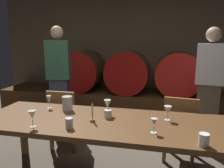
{
  "coord_description": "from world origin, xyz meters",
  "views": [
    {
      "loc": [
        0.61,
        -1.95,
        1.55
      ],
      "look_at": [
        0.04,
        0.67,
        1.01
      ],
      "focal_mm": 34.23,
      "sensor_mm": 36.0,
      "label": 1
    }
  ],
  "objects_px": {
    "cup_right": "(204,140)",
    "wine_glass_right": "(154,123)",
    "cup_center": "(108,114)",
    "wine_barrel_right": "(177,73)",
    "dining_table": "(109,127)",
    "candle_center": "(92,116)",
    "cup_left": "(69,123)",
    "guest_right": "(209,88)",
    "pitcher": "(67,103)",
    "wine_glass_center": "(107,104)",
    "chair_right": "(180,126)",
    "wine_glass_far_left": "(49,100)",
    "wine_glass_left": "(32,115)",
    "chair_left": "(65,117)",
    "guest_left": "(59,78)",
    "wine_barrel_center": "(128,72)",
    "wine_barrel_left": "(83,70)",
    "wine_glass_far_right": "(168,110)"
  },
  "relations": [
    {
      "from": "cup_right",
      "to": "wine_glass_right",
      "type": "bearing_deg",
      "value": 157.43
    },
    {
      "from": "wine_glass_right",
      "to": "cup_center",
      "type": "bearing_deg",
      "value": 149.82
    },
    {
      "from": "wine_barrel_right",
      "to": "cup_right",
      "type": "relative_size",
      "value": 8.26
    },
    {
      "from": "cup_center",
      "to": "dining_table",
      "type": "bearing_deg",
      "value": -68.03
    },
    {
      "from": "candle_center",
      "to": "cup_left",
      "type": "distance_m",
      "value": 0.26
    },
    {
      "from": "wine_glass_right",
      "to": "cup_center",
      "type": "distance_m",
      "value": 0.57
    },
    {
      "from": "dining_table",
      "to": "guest_right",
      "type": "height_order",
      "value": "guest_right"
    },
    {
      "from": "pitcher",
      "to": "wine_glass_center",
      "type": "xyz_separation_m",
      "value": [
        0.49,
        -0.04,
        0.04
      ]
    },
    {
      "from": "dining_table",
      "to": "chair_right",
      "type": "relative_size",
      "value": 3.12
    },
    {
      "from": "cup_center",
      "to": "candle_center",
      "type": "bearing_deg",
      "value": -131.78
    },
    {
      "from": "pitcher",
      "to": "wine_glass_right",
      "type": "relative_size",
      "value": 1.25
    },
    {
      "from": "chair_right",
      "to": "wine_glass_far_left",
      "type": "height_order",
      "value": "wine_glass_far_left"
    },
    {
      "from": "candle_center",
      "to": "wine_glass_left",
      "type": "relative_size",
      "value": 1.28
    },
    {
      "from": "pitcher",
      "to": "wine_glass_far_left",
      "type": "xyz_separation_m",
      "value": [
        -0.26,
        0.04,
        0.02
      ]
    },
    {
      "from": "chair_left",
      "to": "pitcher",
      "type": "height_order",
      "value": "pitcher"
    },
    {
      "from": "candle_center",
      "to": "wine_glass_left",
      "type": "distance_m",
      "value": 0.58
    },
    {
      "from": "guest_left",
      "to": "cup_center",
      "type": "height_order",
      "value": "guest_left"
    },
    {
      "from": "guest_right",
      "to": "wine_glass_center",
      "type": "distance_m",
      "value": 1.6
    },
    {
      "from": "wine_glass_far_left",
      "to": "cup_left",
      "type": "distance_m",
      "value": 0.72
    },
    {
      "from": "chair_left",
      "to": "chair_right",
      "type": "bearing_deg",
      "value": -179.78
    },
    {
      "from": "dining_table",
      "to": "wine_barrel_center",
      "type": "bearing_deg",
      "value": 93.35
    },
    {
      "from": "guest_right",
      "to": "pitcher",
      "type": "relative_size",
      "value": 10.17
    },
    {
      "from": "dining_table",
      "to": "guest_right",
      "type": "xyz_separation_m",
      "value": [
        1.19,
        1.18,
        0.21
      ]
    },
    {
      "from": "candle_center",
      "to": "wine_glass_right",
      "type": "xyz_separation_m",
      "value": [
        0.61,
        -0.14,
        0.04
      ]
    },
    {
      "from": "chair_left",
      "to": "candle_center",
      "type": "height_order",
      "value": "candle_center"
    },
    {
      "from": "wine_barrel_center",
      "to": "wine_barrel_right",
      "type": "distance_m",
      "value": 0.96
    },
    {
      "from": "guest_right",
      "to": "chair_left",
      "type": "bearing_deg",
      "value": 25.15
    },
    {
      "from": "candle_center",
      "to": "cup_right",
      "type": "bearing_deg",
      "value": -16.8
    },
    {
      "from": "cup_center",
      "to": "guest_left",
      "type": "bearing_deg",
      "value": 133.63
    },
    {
      "from": "wine_barrel_right",
      "to": "chair_right",
      "type": "relative_size",
      "value": 0.96
    },
    {
      "from": "wine_barrel_center",
      "to": "cup_left",
      "type": "relative_size",
      "value": 8.29
    },
    {
      "from": "dining_table",
      "to": "cup_left",
      "type": "relative_size",
      "value": 26.97
    },
    {
      "from": "dining_table",
      "to": "chair_right",
      "type": "xyz_separation_m",
      "value": [
        0.77,
        0.66,
        -0.19
      ]
    },
    {
      "from": "wine_glass_far_left",
      "to": "cup_left",
      "type": "relative_size",
      "value": 1.53
    },
    {
      "from": "wine_glass_left",
      "to": "wine_barrel_left",
      "type": "bearing_deg",
      "value": 99.58
    },
    {
      "from": "guest_right",
      "to": "dining_table",
      "type": "bearing_deg",
      "value": 55.39
    },
    {
      "from": "candle_center",
      "to": "cup_left",
      "type": "relative_size",
      "value": 2.05
    },
    {
      "from": "wine_glass_far_left",
      "to": "wine_glass_far_right",
      "type": "distance_m",
      "value": 1.4
    },
    {
      "from": "pitcher",
      "to": "wine_glass_right",
      "type": "xyz_separation_m",
      "value": [
        1.01,
        -0.42,
        0.01
      ]
    },
    {
      "from": "pitcher",
      "to": "wine_glass_center",
      "type": "height_order",
      "value": "pitcher"
    },
    {
      "from": "pitcher",
      "to": "dining_table",
      "type": "bearing_deg",
      "value": -21.77
    },
    {
      "from": "wine_barrel_left",
      "to": "wine_glass_far_right",
      "type": "height_order",
      "value": "wine_barrel_left"
    },
    {
      "from": "guest_left",
      "to": "wine_barrel_left",
      "type": "bearing_deg",
      "value": -107.15
    },
    {
      "from": "wine_glass_right",
      "to": "wine_glass_far_right",
      "type": "bearing_deg",
      "value": 69.51
    },
    {
      "from": "wine_barrel_left",
      "to": "wine_glass_center",
      "type": "bearing_deg",
      "value": -63.48
    },
    {
      "from": "wine_glass_far_left",
      "to": "wine_glass_far_right",
      "type": "height_order",
      "value": "wine_glass_far_left"
    },
    {
      "from": "candle_center",
      "to": "cup_right",
      "type": "distance_m",
      "value": 1.05
    },
    {
      "from": "wine_barrel_right",
      "to": "chair_left",
      "type": "height_order",
      "value": "wine_barrel_right"
    },
    {
      "from": "guest_left",
      "to": "wine_glass_left",
      "type": "xyz_separation_m",
      "value": [
        0.5,
        -1.59,
        -0.06
      ]
    },
    {
      "from": "wine_barrel_left",
      "to": "wine_glass_left",
      "type": "bearing_deg",
      "value": -80.42
    }
  ]
}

